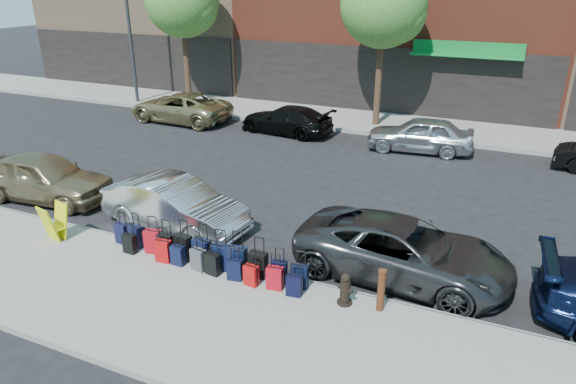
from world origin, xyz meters
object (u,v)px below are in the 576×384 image
at_px(car_far_2, 420,134).
at_px(car_near_1, 175,205).
at_px(suitcase_front_5, 202,252).
at_px(car_near_2, 403,250).
at_px(fire_hydrant, 345,290).
at_px(car_far_1, 286,120).
at_px(tree_center, 387,7).
at_px(display_rack, 55,223).
at_px(tree_left, 184,2).
at_px(streetlight, 131,17).
at_px(car_near_0, 44,177).
at_px(bollard, 381,290).
at_px(car_far_0, 180,107).

bearing_deg(car_far_2, car_near_1, -32.74).
xyz_separation_m(suitcase_front_5, car_near_2, (4.49, 1.64, 0.21)).
xyz_separation_m(suitcase_front_5, car_far_2, (3.08, 11.43, 0.23)).
distance_m(fire_hydrant, car_far_1, 13.53).
height_order(tree_center, car_far_2, tree_center).
bearing_deg(display_rack, car_far_2, 71.54).
bearing_deg(tree_center, car_near_2, -73.14).
bearing_deg(fire_hydrant, tree_center, 119.95).
distance_m(tree_left, suitcase_front_5, 18.07).
relative_size(tree_left, car_far_1, 1.68).
bearing_deg(car_far_2, streetlight, -103.67).
relative_size(suitcase_front_5, display_rack, 1.11).
bearing_deg(tree_center, car_near_0, -120.79).
height_order(fire_hydrant, display_rack, display_rack).
bearing_deg(car_far_2, car_near_0, -51.38).
height_order(suitcase_front_5, bollard, suitcase_front_5).
xyz_separation_m(tree_left, car_far_2, (12.94, -2.90, -4.70)).
distance_m(fire_hydrant, car_near_1, 5.86).
distance_m(car_near_2, car_far_1, 12.46).
relative_size(bollard, car_near_2, 0.19).
distance_m(bollard, car_near_1, 6.55).
xyz_separation_m(tree_center, streetlight, (-13.44, -0.70, -0.75)).
bearing_deg(car_far_1, suitcase_front_5, 21.26).
height_order(fire_hydrant, car_near_2, car_near_2).
bearing_deg(car_near_2, car_far_0, 57.12).
xyz_separation_m(fire_hydrant, car_near_1, (-5.58, 1.78, 0.23)).
relative_size(display_rack, car_near_1, 0.22).
xyz_separation_m(car_far_0, car_far_2, (11.64, 0.00, 0.00)).
relative_size(fire_hydrant, car_far_2, 0.17).
bearing_deg(fire_hydrant, display_rack, -159.70).
xyz_separation_m(car_near_1, car_far_2, (4.99, 9.82, 0.00)).
relative_size(streetlight, fire_hydrant, 10.91).
distance_m(bollard, car_far_0, 17.34).
bearing_deg(car_near_0, car_far_1, -26.07).
relative_size(suitcase_front_5, car_far_0, 0.21).
height_order(bollard, car_near_2, car_near_2).
height_order(fire_hydrant, car_far_1, car_far_1).
distance_m(suitcase_front_5, car_far_1, 12.01).
bearing_deg(car_near_1, fire_hydrant, -101.82).
height_order(suitcase_front_5, car_far_1, car_far_1).
bearing_deg(fire_hydrant, bollard, 24.27).
distance_m(display_rack, car_near_1, 3.14).
bearing_deg(bollard, suitcase_front_5, 178.91).
relative_size(suitcase_front_5, bollard, 1.12).
bearing_deg(display_rack, suitcase_front_5, 19.41).
height_order(tree_center, streetlight, streetlight).
relative_size(tree_left, bollard, 7.59).
bearing_deg(car_far_1, fire_hydrant, 36.32).
height_order(bollard, car_far_2, car_far_2).
xyz_separation_m(streetlight, car_near_2, (17.28, -11.99, -3.96)).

